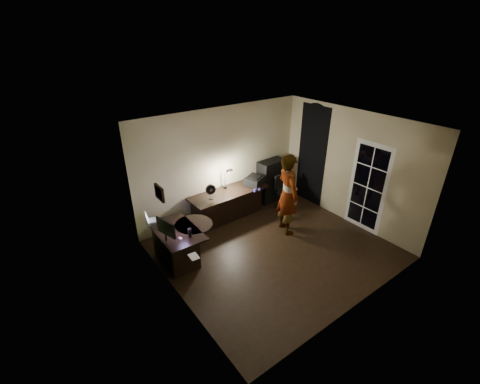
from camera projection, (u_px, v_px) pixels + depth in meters
floor at (274, 249)px, 6.90m from camera, size 4.50×4.00×0.01m
ceiling at (282, 126)px, 5.67m from camera, size 4.50×4.00×0.01m
wall_back at (222, 163)px, 7.73m from camera, size 4.50×0.01×2.70m
wall_front at (367, 242)px, 4.84m from camera, size 4.50×0.01×2.70m
wall_left at (172, 232)px, 5.10m from camera, size 0.01×4.00×2.70m
wall_right at (350, 167)px, 7.48m from camera, size 0.01×4.00×2.70m
green_wall_overlay at (173, 232)px, 5.10m from camera, size 0.00×4.00×2.70m
arched_doorway at (312, 156)px, 8.32m from camera, size 0.01×0.90×2.60m
french_door at (367, 188)px, 7.21m from camera, size 0.02×0.92×2.10m
framed_picture at (159, 193)px, 5.21m from camera, size 0.04×0.30×0.25m
desk_left at (178, 245)px, 6.44m from camera, size 0.78×1.25×0.71m
desk_right at (229, 205)px, 7.87m from camera, size 2.00×0.73×0.75m
cabinet at (271, 181)px, 8.67m from camera, size 0.79×0.43×1.15m
laptop_stand at (154, 223)px, 6.45m from camera, size 0.33×0.31×0.11m
laptop at (153, 216)px, 6.38m from camera, size 0.35×0.33×0.19m
monitor at (165, 234)px, 5.91m from camera, size 0.22×0.49×0.32m
mouse at (180, 238)px, 6.03m from camera, size 0.10×0.11×0.04m
phone at (202, 218)px, 6.71m from camera, size 0.10×0.15×0.01m
pen at (200, 216)px, 6.78m from camera, size 0.05×0.13×0.01m
speaker at (190, 233)px, 6.05m from camera, size 0.09×0.09×0.19m
notepad at (194, 256)px, 5.57m from camera, size 0.16×0.22×0.01m
desk_fan at (211, 192)px, 7.30m from camera, size 0.25×0.16×0.36m
headphones at (257, 190)px, 7.70m from camera, size 0.18×0.08×0.09m
printer at (255, 180)px, 8.03m from camera, size 0.60×0.54×0.22m
desk_lamp at (225, 177)px, 7.73m from camera, size 0.20×0.30×0.59m
office_chair at (285, 193)px, 8.33m from camera, size 0.55×0.55×0.88m
person at (288, 194)px, 7.15m from camera, size 0.60×0.76×1.88m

